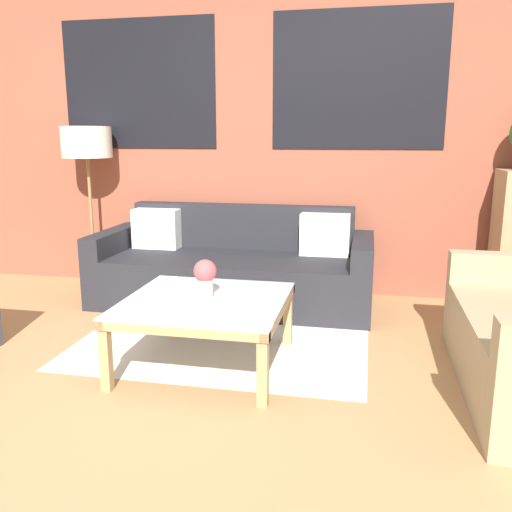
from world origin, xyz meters
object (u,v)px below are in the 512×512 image
Objects in this scene: coffee_table at (205,308)px; floor_lamp at (87,148)px; flower_vase at (205,275)px; couch_dark at (234,270)px.

coffee_table is 0.65× the size of floor_lamp.
coffee_table is at bearing -75.40° from flower_vase.
couch_dark reaches higher than coffee_table.
couch_dark is 9.91× the size of flower_vase.
flower_vase is (1.50, -1.43, -0.71)m from floor_lamp.
couch_dark is at bearing 96.15° from flower_vase.
couch_dark is 1.69m from floor_lamp.
couch_dark is at bearing 96.47° from coffee_table.
flower_vase is (-0.01, 0.05, 0.19)m from coffee_table.
couch_dark reaches higher than flower_vase.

